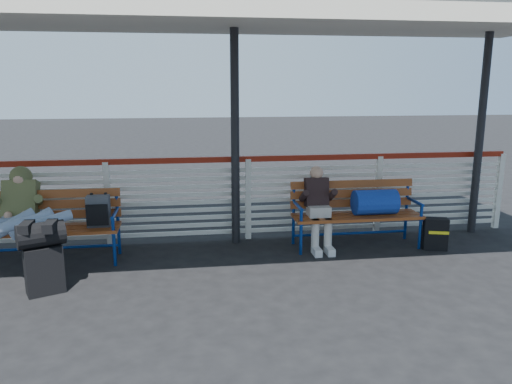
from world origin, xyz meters
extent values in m
plane|color=black|center=(0.00, 0.00, 0.00)|extent=(60.00, 60.00, 0.00)
cube|color=silver|center=(0.00, 1.90, 0.60)|extent=(12.00, 0.04, 1.04)
cube|color=maroon|center=(0.00, 1.90, 1.20)|extent=(12.00, 0.06, 0.08)
cube|color=silver|center=(6.00, 1.90, 0.60)|extent=(0.08, 0.08, 1.20)
cube|color=silver|center=(0.00, 0.90, 3.08)|extent=(12.60, 3.60, 0.16)
cylinder|color=black|center=(1.80, 1.75, 1.50)|extent=(0.12, 0.12, 3.00)
cylinder|color=black|center=(5.50, 1.75, 1.50)|extent=(0.12, 0.12, 3.00)
cube|color=black|center=(-0.47, 0.25, 0.27)|extent=(0.45, 0.37, 0.53)
cylinder|color=black|center=(-0.47, 0.25, 0.67)|extent=(0.55, 0.44, 0.27)
cube|color=brown|center=(-0.67, 1.20, 0.45)|extent=(1.80, 0.50, 0.04)
cube|color=brown|center=(-0.67, 1.46, 0.72)|extent=(1.80, 0.10, 0.40)
cylinder|color=navy|center=(0.18, 1.00, 0.23)|extent=(0.04, 0.04, 0.45)
cylinder|color=navy|center=(0.18, 1.47, 0.45)|extent=(0.04, 0.04, 0.90)
cube|color=#4B4E53|center=(-0.02, 1.22, 0.67)|extent=(0.28, 0.18, 0.40)
cube|color=brown|center=(3.46, 1.28, 0.45)|extent=(1.80, 0.50, 0.04)
cube|color=brown|center=(3.46, 1.54, 0.72)|extent=(1.80, 0.10, 0.40)
cylinder|color=navy|center=(2.61, 1.08, 0.23)|extent=(0.04, 0.04, 0.45)
cylinder|color=navy|center=(4.31, 1.08, 0.23)|extent=(0.04, 0.04, 0.45)
cylinder|color=navy|center=(2.61, 1.55, 0.45)|extent=(0.04, 0.04, 0.90)
cylinder|color=navy|center=(4.31, 1.55, 0.45)|extent=(0.04, 0.04, 0.90)
cylinder|color=navy|center=(3.71, 1.28, 0.65)|extent=(0.60, 0.35, 0.35)
cube|color=#7B94A6|center=(-1.02, 1.25, 0.54)|extent=(0.36, 0.26, 0.18)
cube|color=brown|center=(-1.02, 1.45, 0.80)|extent=(0.42, 0.38, 0.53)
sphere|color=brown|center=(-1.02, 1.55, 1.08)|extent=(0.28, 0.28, 0.28)
sphere|color=tan|center=(-1.02, 1.51, 1.07)|extent=(0.21, 0.21, 0.21)
cube|color=black|center=(-0.59, 0.19, 0.77)|extent=(0.11, 0.27, 0.10)
cube|color=black|center=(-0.35, 0.19, 0.77)|extent=(0.11, 0.27, 0.10)
cube|color=beige|center=(2.91, 1.31, 0.53)|extent=(0.30, 0.24, 0.16)
cube|color=black|center=(2.91, 1.45, 0.78)|extent=(0.32, 0.23, 0.42)
sphere|color=tan|center=(2.91, 1.47, 1.05)|extent=(0.19, 0.19, 0.19)
cylinder|color=beige|center=(2.82, 1.13, 0.24)|extent=(0.11, 0.11, 0.46)
cylinder|color=beige|center=(3.00, 1.13, 0.24)|extent=(0.11, 0.11, 0.46)
cube|color=silver|center=(2.82, 1.03, 0.05)|extent=(0.10, 0.24, 0.10)
cube|color=silver|center=(3.00, 1.03, 0.05)|extent=(0.10, 0.24, 0.10)
cube|color=black|center=(4.51, 1.03, 0.22)|extent=(0.36, 0.26, 0.45)
cube|color=yellow|center=(4.51, 0.93, 0.27)|extent=(0.26, 0.09, 0.04)
camera|label=1|loc=(1.09, -5.19, 2.25)|focal=35.00mm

